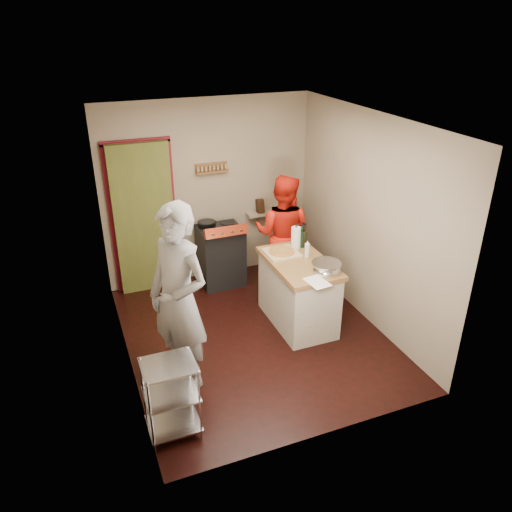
{
  "coord_description": "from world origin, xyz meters",
  "views": [
    {
      "loc": [
        -1.86,
        -4.76,
        3.57
      ],
      "look_at": [
        0.03,
        0.0,
        1.08
      ],
      "focal_mm": 35.0,
      "sensor_mm": 36.0,
      "label": 1
    }
  ],
  "objects_px": {
    "stove": "(221,255)",
    "wire_shelving": "(171,395)",
    "person_stripe": "(179,300)",
    "island": "(298,290)",
    "person_red": "(283,234)"
  },
  "relations": [
    {
      "from": "stove",
      "to": "person_red",
      "type": "relative_size",
      "value": 0.6
    },
    {
      "from": "person_stripe",
      "to": "person_red",
      "type": "xyz_separation_m",
      "value": [
        1.81,
        1.48,
        -0.17
      ]
    },
    {
      "from": "person_stripe",
      "to": "person_red",
      "type": "bearing_deg",
      "value": 97.88
    },
    {
      "from": "wire_shelving",
      "to": "person_stripe",
      "type": "relative_size",
      "value": 0.4
    },
    {
      "from": "wire_shelving",
      "to": "stove",
      "type": "bearing_deg",
      "value": 63.15
    },
    {
      "from": "stove",
      "to": "wire_shelving",
      "type": "distance_m",
      "value": 2.94
    },
    {
      "from": "wire_shelving",
      "to": "island",
      "type": "distance_m",
      "value": 2.29
    },
    {
      "from": "person_stripe",
      "to": "person_red",
      "type": "distance_m",
      "value": 2.35
    },
    {
      "from": "wire_shelving",
      "to": "island",
      "type": "height_order",
      "value": "island"
    },
    {
      "from": "stove",
      "to": "person_red",
      "type": "xyz_separation_m",
      "value": [
        0.76,
        -0.45,
        0.39
      ]
    },
    {
      "from": "island",
      "to": "person_red",
      "type": "bearing_deg",
      "value": 78.44
    },
    {
      "from": "wire_shelving",
      "to": "person_red",
      "type": "bearing_deg",
      "value": 46.11
    },
    {
      "from": "stove",
      "to": "island",
      "type": "height_order",
      "value": "island"
    },
    {
      "from": "stove",
      "to": "wire_shelving",
      "type": "height_order",
      "value": "stove"
    },
    {
      "from": "person_stripe",
      "to": "island",
      "type": "bearing_deg",
      "value": 78.0
    }
  ]
}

